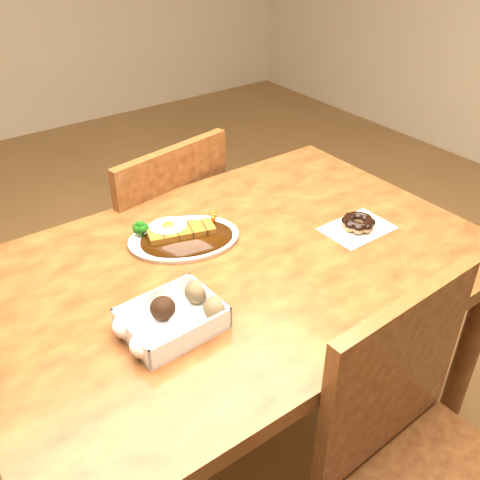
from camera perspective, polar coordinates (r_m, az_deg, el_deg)
ground at (r=1.79m, az=-0.34°, el=-22.15°), size 6.00×6.00×0.00m
table at (r=1.31m, az=-0.43°, el=-5.84°), size 1.20×0.80×0.75m
chair_far at (r=1.81m, az=-9.06°, el=-0.71°), size 0.49×0.49×0.87m
chair_near at (r=1.25m, az=19.45°, el=-22.84°), size 0.44×0.44×0.87m
katsu_curry_plate at (r=1.32m, az=-6.23°, el=0.47°), size 0.32×0.27×0.05m
donut_box at (r=1.07m, az=-7.27°, el=-8.25°), size 0.22×0.15×0.05m
pon_de_ring at (r=1.39m, az=12.49°, el=1.79°), size 0.18×0.12×0.03m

